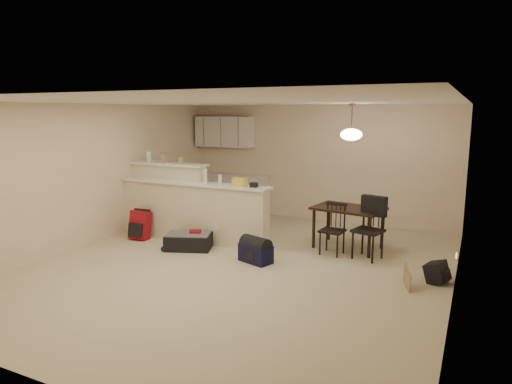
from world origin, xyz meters
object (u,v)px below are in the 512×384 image
Objects in this scene: dining_chair_far at (368,229)px; red_backpack at (140,225)px; pendant_lamp at (351,134)px; dining_table at (348,212)px; suitcase at (189,242)px; dining_chair_near at (332,229)px; black_daypack at (437,272)px; navy_duffel at (256,253)px.

dining_chair_far is 4.16m from red_backpack.
red_backpack is (-3.66, -1.12, -1.72)m from pendant_lamp.
dining_table is at bearing 0.00° from pendant_lamp.
red_backpack is (-1.18, 0.14, 0.14)m from suitcase.
dining_chair_near reaches higher than suitcase.
red_backpack is 1.65× the size of black_daypack.
dining_chair_far reaches higher than red_backpack.
dining_chair_near is at bearing 7.25° from red_backpack.
dining_table is 2.04× the size of pendant_lamp.
navy_duffel is (1.36, -0.13, 0.01)m from suitcase.
pendant_lamp is 3.34m from suitcase.
suitcase is at bearing -149.33° from dining_chair_far.
pendant_lamp is 0.62× the size of dining_chair_far.
dining_table reaches higher than red_backpack.
red_backpack is at bearing -154.79° from dining_table.
dining_chair_far is 1.32m from black_daypack.
navy_duffel is (-1.11, -1.39, -0.50)m from dining_table.
navy_duffel is at bearing -130.69° from dining_chair_near.
dining_chair_near is at bearing 87.81° from black_daypack.
dining_table is at bearing 6.04° from suitcase.
dining_chair_far is 3.09× the size of black_daypack.
black_daypack is (1.55, -1.05, -1.85)m from pendant_lamp.
black_daypack is (2.66, 0.34, -0.00)m from navy_duffel.
pendant_lamp is at bearing 77.89° from dining_chair_near.
suitcase is (-2.91, -0.83, -0.37)m from dining_chair_far.
dining_chair_near is 2.68× the size of black_daypack.
black_daypack is at bearing -17.97° from suitcase.
suitcase is 1.47× the size of navy_duffel.
dining_table is 2.38× the size of red_backpack.
suitcase is at bearing -166.35° from navy_duffel.
suitcase is 1.20m from red_backpack.
dining_chair_near is 1.12× the size of suitcase.
pendant_lamp reaches higher than red_backpack.
dining_table reaches higher than suitcase.
pendant_lamp reaches higher than navy_duffel.
dining_chair_near is 0.59m from dining_chair_far.
pendant_lamp reaches higher than dining_chair_near.
black_daypack is at bearing -34.13° from pendant_lamp.
dining_chair_near is at bearing -2.01° from suitcase.
black_daypack is (5.21, 0.07, -0.12)m from red_backpack.
black_daypack is at bearing -26.00° from dining_table.
red_backpack is 1.01× the size of navy_duffel.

